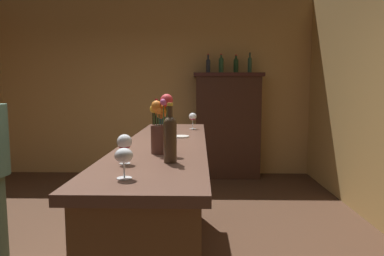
{
  "coord_description": "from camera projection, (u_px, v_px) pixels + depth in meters",
  "views": [
    {
      "loc": [
        0.78,
        -2.62,
        1.46
      ],
      "look_at": [
        0.71,
        0.48,
        1.12
      ],
      "focal_mm": 32.09,
      "sensor_mm": 36.0,
      "label": 1
    }
  ],
  "objects": [
    {
      "name": "wine_bottle_riesling",
      "position": [
        157.0,
        118.0,
        3.01
      ],
      "size": [
        0.08,
        0.08,
        0.31
      ],
      "color": "black",
      "rests_on": "bar_counter"
    },
    {
      "name": "wine_glass_mid",
      "position": [
        124.0,
        143.0,
        1.81
      ],
      "size": [
        0.08,
        0.08,
        0.16
      ],
      "color": "white",
      "rests_on": "bar_counter"
    },
    {
      "name": "flower_arrangement",
      "position": [
        161.0,
        127.0,
        2.12
      ],
      "size": [
        0.15,
        0.13,
        0.37
      ],
      "color": "#502E24",
      "rests_on": "bar_counter"
    },
    {
      "name": "wine_bottle_malbec",
      "position": [
        170.0,
        137.0,
        1.85
      ],
      "size": [
        0.07,
        0.07,
        0.32
      ],
      "color": "#41301E",
      "rests_on": "bar_counter"
    },
    {
      "name": "display_cabinet",
      "position": [
        228.0,
        124.0,
        5.7
      ],
      "size": [
        1.13,
        0.42,
        1.74
      ],
      "color": "#361E15",
      "rests_on": "ground"
    },
    {
      "name": "display_bottle_midleft",
      "position": [
        221.0,
        64.0,
        5.59
      ],
      "size": [
        0.08,
        0.08,
        0.31
      ],
      "color": "#274C2E",
      "rests_on": "display_cabinet"
    },
    {
      "name": "wall_back",
      "position": [
        155.0,
        88.0,
        5.96
      ],
      "size": [
        5.44,
        0.12,
        2.98
      ],
      "primitive_type": "cube",
      "color": "tan",
      "rests_on": "ground"
    },
    {
      "name": "bar_counter",
      "position": [
        166.0,
        209.0,
        2.66
      ],
      "size": [
        0.61,
        2.67,
        1.07
      ],
      "color": "brown",
      "rests_on": "ground"
    },
    {
      "name": "wine_bottle_syrah",
      "position": [
        163.0,
        120.0,
        2.72
      ],
      "size": [
        0.07,
        0.07,
        0.34
      ],
      "color": "#1C2F35",
      "rests_on": "bar_counter"
    },
    {
      "name": "display_bottle_midright",
      "position": [
        250.0,
        64.0,
        5.58
      ],
      "size": [
        0.07,
        0.07,
        0.33
      ],
      "color": "#2A4835",
      "rests_on": "display_cabinet"
    },
    {
      "name": "display_bottle_left",
      "position": [
        208.0,
        65.0,
        5.6
      ],
      "size": [
        0.07,
        0.07,
        0.31
      ],
      "color": "#252935",
      "rests_on": "display_cabinet"
    },
    {
      "name": "cheese_plate",
      "position": [
        181.0,
        137.0,
        2.84
      ],
      "size": [
        0.14,
        0.14,
        0.01
      ],
      "primitive_type": "cylinder",
      "color": "white",
      "rests_on": "bar_counter"
    },
    {
      "name": "wine_glass_rear",
      "position": [
        193.0,
        117.0,
        3.43
      ],
      "size": [
        0.08,
        0.08,
        0.16
      ],
      "color": "white",
      "rests_on": "bar_counter"
    },
    {
      "name": "wine_glass_front",
      "position": [
        124.0,
        157.0,
        1.51
      ],
      "size": [
        0.08,
        0.08,
        0.14
      ],
      "color": "white",
      "rests_on": "bar_counter"
    },
    {
      "name": "display_bottle_center",
      "position": [
        236.0,
        65.0,
        5.59
      ],
      "size": [
        0.08,
        0.08,
        0.3
      ],
      "color": "#163219",
      "rests_on": "display_cabinet"
    }
  ]
}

